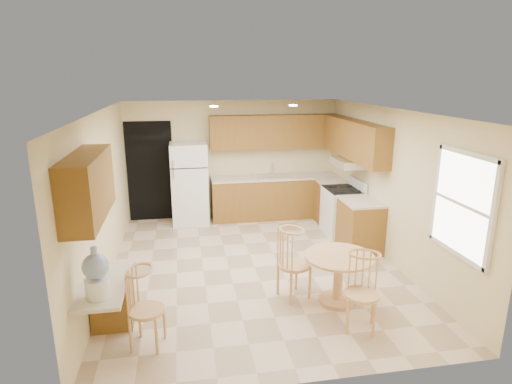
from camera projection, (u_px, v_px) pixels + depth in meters
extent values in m
plane|color=beige|center=(255.00, 267.00, 6.92)|extent=(5.50, 5.50, 0.00)
cube|color=white|center=(254.00, 111.00, 6.26)|extent=(4.50, 5.50, 0.02)
cube|color=beige|center=(233.00, 159.00, 9.20)|extent=(4.50, 0.02, 2.50)
cube|color=beige|center=(305.00, 270.00, 3.98)|extent=(4.50, 0.02, 2.50)
cube|color=beige|center=(102.00, 200.00, 6.21)|extent=(0.02, 5.50, 2.50)
cube|color=beige|center=(390.00, 186.00, 6.96)|extent=(0.02, 5.50, 2.50)
cube|color=black|center=(150.00, 172.00, 8.95)|extent=(0.90, 0.02, 2.10)
cube|color=brown|center=(275.00, 198.00, 9.28)|extent=(2.75, 0.60, 0.87)
cube|color=beige|center=(275.00, 177.00, 9.16)|extent=(2.75, 0.63, 0.04)
cube|color=brown|center=(332.00, 203.00, 8.89)|extent=(0.60, 0.59, 0.87)
cube|color=beige|center=(333.00, 182.00, 8.77)|extent=(0.63, 0.59, 0.04)
cube|color=brown|center=(360.00, 226.00, 7.51)|extent=(0.60, 0.80, 0.87)
cube|color=beige|center=(362.00, 202.00, 7.39)|extent=(0.63, 0.80, 0.04)
cube|color=brown|center=(275.00, 132.00, 9.03)|extent=(2.75, 0.33, 0.70)
cube|color=brown|center=(354.00, 139.00, 7.93)|extent=(0.33, 2.42, 0.70)
cube|color=brown|center=(88.00, 187.00, 4.56)|extent=(0.33, 1.40, 0.70)
cube|color=silver|center=(274.00, 176.00, 9.15)|extent=(0.78, 0.44, 0.01)
cube|color=silver|center=(349.00, 163.00, 8.00)|extent=(0.50, 0.76, 0.14)
cube|color=brown|center=(112.00, 298.00, 5.24)|extent=(0.48, 0.42, 0.72)
cube|color=beige|center=(104.00, 284.00, 4.77)|extent=(0.50, 1.20, 0.04)
cube|color=white|center=(463.00, 204.00, 5.14)|extent=(0.05, 1.00, 1.20)
cube|color=white|center=(469.00, 153.00, 4.97)|extent=(0.05, 1.10, 0.06)
cube|color=white|center=(456.00, 252.00, 5.30)|extent=(0.05, 1.10, 0.06)
cube|color=white|center=(493.00, 218.00, 4.63)|extent=(0.05, 0.06, 1.28)
cube|color=white|center=(437.00, 193.00, 5.64)|extent=(0.05, 0.06, 1.28)
cylinder|color=white|center=(214.00, 106.00, 7.32)|extent=(0.14, 0.14, 0.02)
cylinder|color=white|center=(293.00, 105.00, 7.55)|extent=(0.14, 0.14, 0.02)
cube|color=white|center=(190.00, 184.00, 8.82)|extent=(0.74, 0.69, 1.68)
cube|color=black|center=(189.00, 168.00, 8.38)|extent=(0.73, 0.01, 0.02)
cube|color=silver|center=(173.00, 174.00, 8.35)|extent=(0.03, 0.03, 0.18)
cube|color=silver|center=(173.00, 164.00, 8.29)|extent=(0.03, 0.03, 0.14)
cube|color=white|center=(342.00, 212.00, 8.24)|extent=(0.65, 0.76, 0.90)
cube|color=black|center=(343.00, 189.00, 8.12)|extent=(0.64, 0.75, 0.02)
cube|color=white|center=(358.00, 184.00, 8.14)|extent=(0.06, 0.76, 0.18)
cylinder|color=tan|center=(337.00, 300.00, 5.85)|extent=(0.50, 0.50, 0.05)
cylinder|color=tan|center=(338.00, 280.00, 5.76)|extent=(0.13, 0.13, 0.62)
cylinder|color=tan|center=(339.00, 257.00, 5.68)|extent=(0.93, 0.93, 0.04)
cylinder|color=tan|center=(294.00, 265.00, 5.87)|extent=(0.44, 0.44, 0.04)
cylinder|color=tan|center=(280.00, 277.00, 6.06)|extent=(0.04, 0.04, 0.47)
cylinder|color=tan|center=(302.00, 275.00, 6.11)|extent=(0.04, 0.04, 0.47)
cylinder|color=tan|center=(285.00, 287.00, 5.76)|extent=(0.04, 0.04, 0.47)
cylinder|color=tan|center=(308.00, 285.00, 5.81)|extent=(0.04, 0.04, 0.47)
cylinder|color=tan|center=(362.00, 295.00, 5.12)|extent=(0.43, 0.43, 0.04)
cylinder|color=tan|center=(344.00, 306.00, 5.30)|extent=(0.04, 0.04, 0.46)
cylinder|color=tan|center=(367.00, 304.00, 5.35)|extent=(0.04, 0.04, 0.46)
cylinder|color=tan|center=(354.00, 320.00, 5.01)|extent=(0.04, 0.04, 0.46)
cylinder|color=tan|center=(378.00, 317.00, 5.06)|extent=(0.04, 0.04, 0.46)
cylinder|color=tan|center=(147.00, 311.00, 4.81)|extent=(0.41, 0.41, 0.04)
cylinder|color=tan|center=(136.00, 322.00, 4.98)|extent=(0.04, 0.04, 0.44)
cylinder|color=tan|center=(162.00, 320.00, 5.03)|extent=(0.04, 0.04, 0.44)
cylinder|color=tan|center=(133.00, 337.00, 4.70)|extent=(0.04, 0.04, 0.44)
cylinder|color=tan|center=(161.00, 334.00, 4.75)|extent=(0.04, 0.04, 0.44)
cylinder|color=white|center=(98.00, 288.00, 4.42)|extent=(0.25, 0.25, 0.21)
sphere|color=#869BD0|center=(95.00, 266.00, 4.36)|extent=(0.27, 0.27, 0.27)
cylinder|color=#869BD0|center=(94.00, 251.00, 4.31)|extent=(0.07, 0.07, 0.08)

